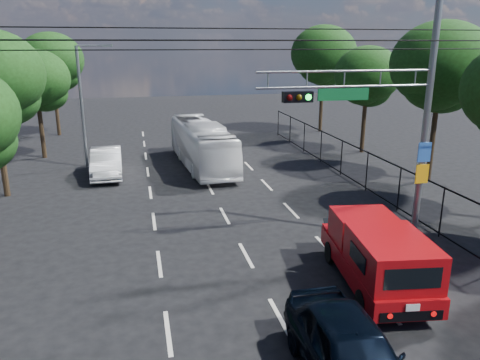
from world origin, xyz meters
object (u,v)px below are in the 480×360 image
object	(u,v)px
red_pickup	(377,254)
navy_hatchback	(350,354)
signal_mast	(397,101)
white_van	(106,162)
white_bus	(202,144)

from	to	relation	value
red_pickup	navy_hatchback	bearing A→B (deg)	-124.61
signal_mast	navy_hatchback	size ratio (longest dim) A/B	2.05
white_van	signal_mast	bearing A→B (deg)	-49.63
red_pickup	signal_mast	bearing A→B (deg)	56.25
red_pickup	white_van	size ratio (longest dim) A/B	1.20
navy_hatchback	white_van	distance (m)	19.35
signal_mast	white_van	bearing A→B (deg)	132.03
navy_hatchback	white_bus	xyz separation A→B (m)	(-0.41, 19.40, 0.54)
red_pickup	white_bus	size ratio (longest dim) A/B	0.58
white_bus	white_van	distance (m)	5.60
signal_mast	white_bus	bearing A→B (deg)	111.68
signal_mast	white_van	world-z (taller)	signal_mast
white_van	navy_hatchback	bearing A→B (deg)	-73.90
red_pickup	navy_hatchback	distance (m)	4.68
signal_mast	navy_hatchback	distance (m)	9.32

